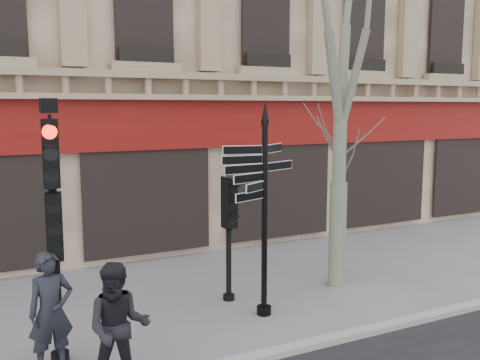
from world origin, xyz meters
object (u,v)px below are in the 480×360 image
(traffic_signal_main, at_px, (53,199))
(fingerpost, at_px, (265,173))
(pedestrian_b, at_px, (118,328))
(pedestrian_a, at_px, (51,312))
(traffic_signal_secondary, at_px, (229,218))

(traffic_signal_main, bearing_deg, fingerpost, 12.35)
(pedestrian_b, bearing_deg, traffic_signal_main, 132.54)
(pedestrian_a, bearing_deg, fingerpost, -0.74)
(fingerpost, xyz_separation_m, pedestrian_a, (-4.02, -0.50, -1.87))
(traffic_signal_main, relative_size, pedestrian_b, 2.21)
(traffic_signal_secondary, distance_m, pedestrian_a, 4.13)
(traffic_signal_secondary, bearing_deg, pedestrian_a, -160.53)
(fingerpost, xyz_separation_m, pedestrian_b, (-3.25, -1.56, -1.87))
(pedestrian_a, xyz_separation_m, pedestrian_b, (0.77, -1.06, 0.00))
(traffic_signal_secondary, bearing_deg, fingerpost, -78.08)
(fingerpost, relative_size, pedestrian_a, 2.22)
(traffic_signal_secondary, height_order, pedestrian_b, traffic_signal_secondary)
(fingerpost, distance_m, pedestrian_b, 4.06)
(traffic_signal_secondary, xyz_separation_m, pedestrian_b, (-2.98, -2.59, -0.83))
(traffic_signal_main, distance_m, traffic_signal_secondary, 3.92)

